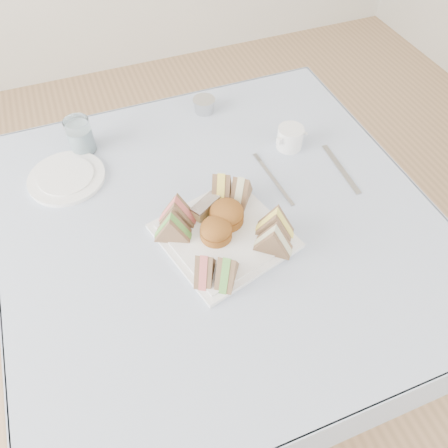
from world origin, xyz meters
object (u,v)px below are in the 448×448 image
object	(u,v)px
table	(220,295)
creamer_jug	(290,138)
water_glass	(80,136)
serving_plate	(224,236)

from	to	relation	value
table	creamer_jug	bearing A→B (deg)	32.11
water_glass	creamer_jug	distance (m)	0.57
creamer_jug	water_glass	bearing A→B (deg)	140.90
table	water_glass	bearing A→B (deg)	125.81
table	serving_plate	distance (m)	0.39
serving_plate	creamer_jug	distance (m)	0.37
table	creamer_jug	distance (m)	0.52
serving_plate	water_glass	size ratio (longest dim) A/B	2.67
serving_plate	creamer_jug	size ratio (longest dim) A/B	3.73
water_glass	serving_plate	bearing A→B (deg)	-59.45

